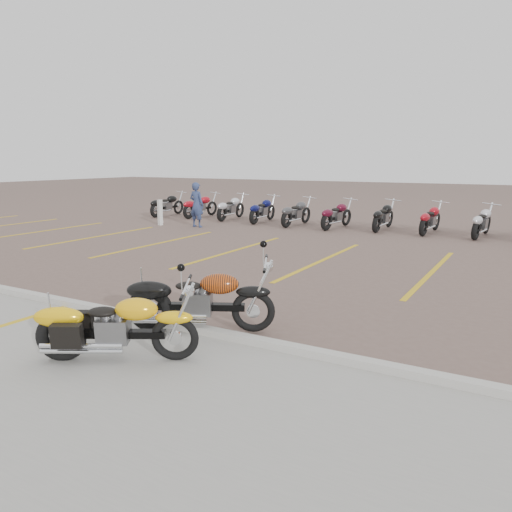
{
  "coord_description": "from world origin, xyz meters",
  "views": [
    {
      "loc": [
        4.72,
        -7.68,
        2.53
      ],
      "look_at": [
        0.15,
        0.32,
        0.75
      ],
      "focal_mm": 35.0,
      "sensor_mm": 36.0,
      "label": 1
    }
  ],
  "objects_px": {
    "bollard": "(160,212)",
    "person_a": "(197,205)",
    "flame_cruiser": "(197,303)",
    "yellow_cruiser": "(114,329)"
  },
  "relations": [
    {
      "from": "yellow_cruiser",
      "to": "person_a",
      "type": "xyz_separation_m",
      "value": [
        -6.83,
        11.03,
        0.43
      ]
    },
    {
      "from": "yellow_cruiser",
      "to": "flame_cruiser",
      "type": "bearing_deg",
      "value": 50.1
    },
    {
      "from": "person_a",
      "to": "flame_cruiser",
      "type": "bearing_deg",
      "value": 130.64
    },
    {
      "from": "person_a",
      "to": "yellow_cruiser",
      "type": "bearing_deg",
      "value": 125.98
    },
    {
      "from": "flame_cruiser",
      "to": "person_a",
      "type": "bearing_deg",
      "value": 99.9
    },
    {
      "from": "flame_cruiser",
      "to": "bollard",
      "type": "distance_m",
      "value": 12.77
    },
    {
      "from": "person_a",
      "to": "bollard",
      "type": "distance_m",
      "value": 1.65
    },
    {
      "from": "person_a",
      "to": "bollard",
      "type": "relative_size",
      "value": 1.7
    },
    {
      "from": "bollard",
      "to": "person_a",
      "type": "bearing_deg",
      "value": 9.33
    },
    {
      "from": "yellow_cruiser",
      "to": "flame_cruiser",
      "type": "xyz_separation_m",
      "value": [
        0.27,
        1.41,
        0.03
      ]
    }
  ]
}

